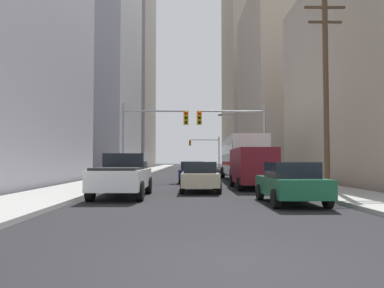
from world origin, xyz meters
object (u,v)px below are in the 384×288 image
(pickup_truck_white, at_px, (123,175))
(sedan_grey, at_px, (193,170))
(traffic_signal_near_left, at_px, (152,128))
(city_bus, at_px, (242,156))
(traffic_signal_far_right, at_px, (206,147))
(sedan_navy, at_px, (193,172))
(traffic_signal_near_right, at_px, (235,128))
(sedan_beige, at_px, (200,177))
(cargo_van_maroon, at_px, (252,166))
(sedan_green, at_px, (291,183))

(pickup_truck_white, bearing_deg, sedan_grey, 79.15)
(pickup_truck_white, xyz_separation_m, traffic_signal_near_left, (0.15, 12.53, 3.17))
(city_bus, height_order, traffic_signal_far_right, traffic_signal_far_right)
(sedan_navy, height_order, traffic_signal_near_right, traffic_signal_near_right)
(sedan_navy, xyz_separation_m, sedan_grey, (0.15, 7.06, 0.00))
(sedan_navy, relative_size, traffic_signal_near_right, 0.71)
(sedan_beige, relative_size, sedan_grey, 1.00)
(sedan_beige, xyz_separation_m, traffic_signal_far_right, (2.93, 50.59, 3.35))
(traffic_signal_near_left, height_order, traffic_signal_far_right, same)
(cargo_van_maroon, height_order, sedan_beige, cargo_van_maroon)
(sedan_green, height_order, sedan_grey, same)
(city_bus, relative_size, sedan_grey, 2.73)
(traffic_signal_near_left, xyz_separation_m, traffic_signal_near_right, (6.35, 0.00, 0.01))
(city_bus, distance_m, pickup_truck_white, 15.93)
(sedan_green, distance_m, sedan_beige, 6.32)
(pickup_truck_white, relative_size, sedan_navy, 1.27)
(pickup_truck_white, relative_size, cargo_van_maroon, 1.03)
(city_bus, height_order, pickup_truck_white, city_bus)
(cargo_van_maroon, distance_m, traffic_signal_far_right, 48.57)
(sedan_beige, distance_m, traffic_signal_far_right, 50.79)
(pickup_truck_white, height_order, sedan_navy, pickup_truck_white)
(cargo_van_maroon, relative_size, sedan_grey, 1.23)
(cargo_van_maroon, height_order, traffic_signal_far_right, traffic_signal_far_right)
(sedan_beige, bearing_deg, sedan_grey, 90.24)
(pickup_truck_white, height_order, traffic_signal_far_right, traffic_signal_far_right)
(traffic_signal_far_right, bearing_deg, sedan_navy, -94.22)
(traffic_signal_near_left, bearing_deg, pickup_truck_white, -90.67)
(city_bus, bearing_deg, traffic_signal_near_right, -116.04)
(sedan_grey, bearing_deg, sedan_beige, -89.76)
(cargo_van_maroon, distance_m, sedan_grey, 13.32)
(city_bus, bearing_deg, cargo_van_maroon, -94.77)
(sedan_grey, relative_size, traffic_signal_near_left, 0.71)
(sedan_green, height_order, traffic_signal_near_left, traffic_signal_near_left)
(sedan_beige, bearing_deg, sedan_green, -60.44)
(city_bus, relative_size, traffic_signal_near_left, 1.93)
(sedan_beige, height_order, sedan_grey, same)
(sedan_green, xyz_separation_m, traffic_signal_near_left, (-6.41, 15.43, 3.33))
(sedan_beige, height_order, sedan_navy, same)
(city_bus, bearing_deg, pickup_truck_white, -117.26)
(city_bus, relative_size, sedan_green, 2.75)
(traffic_signal_near_left, xyz_separation_m, traffic_signal_far_right, (6.23, 40.66, 0.02))
(city_bus, relative_size, sedan_navy, 2.71)
(traffic_signal_near_left, bearing_deg, sedan_grey, 57.64)
(sedan_green, xyz_separation_m, sedan_navy, (-3.33, 13.47, 0.00))
(traffic_signal_near_left, height_order, traffic_signal_near_right, same)
(cargo_van_maroon, xyz_separation_m, sedan_green, (0.07, -7.60, -0.52))
(city_bus, xyz_separation_m, sedan_beige, (-3.84, -11.54, -1.16))
(traffic_signal_near_right, bearing_deg, cargo_van_maroon, -90.02)
(traffic_signal_near_left, relative_size, traffic_signal_near_right, 1.00)
(sedan_beige, height_order, traffic_signal_far_right, traffic_signal_far_right)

